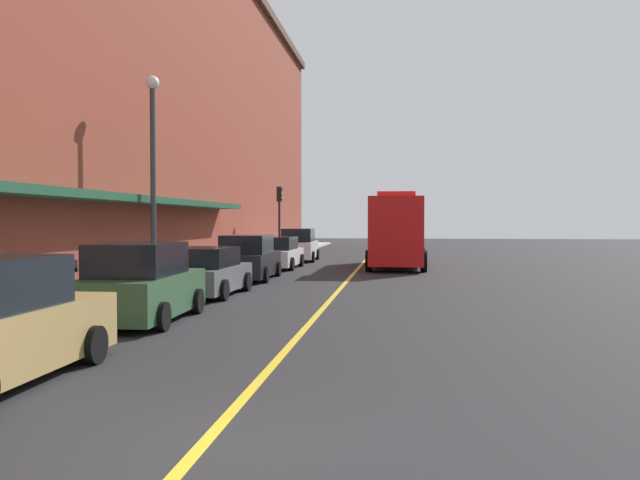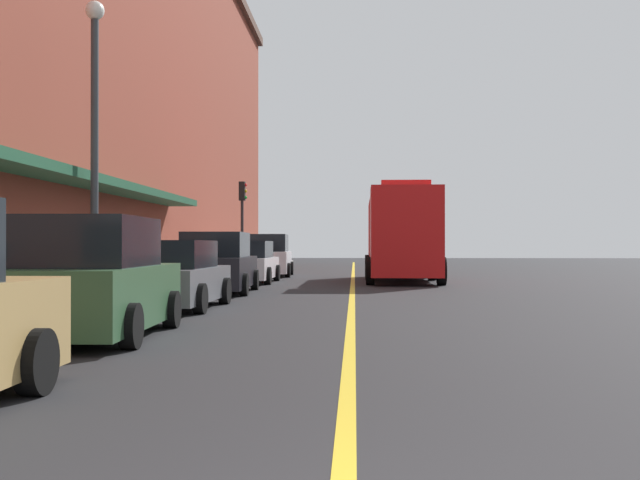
# 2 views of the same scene
# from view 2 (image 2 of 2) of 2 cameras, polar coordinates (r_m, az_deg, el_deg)

# --- Properties ---
(ground_plane) EXTENTS (112.00, 112.00, 0.00)m
(ground_plane) POSITION_cam_2_polar(r_m,az_deg,el_deg) (28.44, 2.44, -3.25)
(ground_plane) COLOR #232326
(sidewalk_left) EXTENTS (2.40, 70.00, 0.15)m
(sidewalk_left) POSITION_cam_2_polar(r_m,az_deg,el_deg) (29.12, -9.87, -3.03)
(sidewalk_left) COLOR #ADA8A0
(sidewalk_left) RESTS_ON ground
(lane_center_stripe) EXTENTS (0.16, 70.00, 0.01)m
(lane_center_stripe) POSITION_cam_2_polar(r_m,az_deg,el_deg) (28.44, 2.44, -3.24)
(lane_center_stripe) COLOR gold
(lane_center_stripe) RESTS_ON ground
(parked_car_1) EXTENTS (2.24, 4.45, 1.86)m
(parked_car_1) POSITION_cam_2_polar(r_m,az_deg,el_deg) (12.36, -16.61, -2.99)
(parked_car_1) COLOR #2D5133
(parked_car_1) RESTS_ON ground
(parked_car_2) EXTENTS (2.12, 4.39, 1.53)m
(parked_car_2) POSITION_cam_2_polar(r_m,az_deg,el_deg) (17.57, -10.86, -2.66)
(parked_car_2) COLOR #595B60
(parked_car_2) RESTS_ON ground
(parked_car_3) EXTENTS (2.24, 4.87, 1.80)m
(parked_car_3) POSITION_cam_2_polar(r_m,az_deg,el_deg) (23.16, -7.61, -1.82)
(parked_car_3) COLOR black
(parked_car_3) RESTS_ON ground
(parked_car_4) EXTENTS (1.98, 4.77, 1.58)m
(parked_car_4) POSITION_cam_2_polar(r_m,az_deg,el_deg) (29.20, -5.24, -1.71)
(parked_car_4) COLOR silver
(parked_car_4) RESTS_ON ground
(parked_car_5) EXTENTS (2.24, 4.71, 1.91)m
(parked_car_5) POSITION_cam_2_polar(r_m,az_deg,el_deg) (35.25, -3.83, -1.25)
(parked_car_5) COLOR silver
(parked_car_5) RESTS_ON ground
(fire_truck) EXTENTS (2.88, 8.71, 3.72)m
(fire_truck) POSITION_cam_2_polar(r_m,az_deg,el_deg) (30.58, 6.03, 0.28)
(fire_truck) COLOR red
(fire_truck) RESTS_ON ground
(street_lamp_left) EXTENTS (0.44, 0.44, 6.94)m
(street_lamp_left) POSITION_cam_2_polar(r_m,az_deg,el_deg) (18.78, -16.34, 8.74)
(street_lamp_left) COLOR #33383D
(street_lamp_left) RESTS_ON sidewalk_left
(traffic_light_near) EXTENTS (0.38, 0.36, 4.30)m
(traffic_light_near) POSITION_cam_2_polar(r_m,az_deg,el_deg) (36.95, -5.77, 2.31)
(traffic_light_near) COLOR #232326
(traffic_light_near) RESTS_ON sidewalk_left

